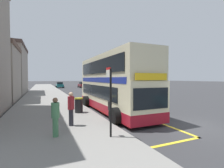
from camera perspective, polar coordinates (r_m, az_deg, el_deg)
ground_plane at (r=38.93m, az=-12.27°, el=-1.93°), size 260.00×260.00×0.00m
pavement_near at (r=38.19m, az=-22.64°, el=-2.00°), size 6.00×76.00×0.14m
double_decker_bus at (r=12.89m, az=-0.08°, el=-0.54°), size 3.18×10.19×4.40m
bus_bay_markings at (r=12.98m, az=-0.34°, el=-9.68°), size 2.85×13.66×0.01m
bus_stop_sign at (r=6.91m, az=-0.70°, el=-4.49°), size 0.09×0.51×2.97m
parked_car_teal_distant at (r=47.51m, az=-18.01°, el=-0.31°), size 2.09×4.20×1.62m
parked_car_maroon_far at (r=46.46m, az=-10.41°, el=-0.30°), size 2.09×4.20×1.62m
pedestrian_waiting_near_sign at (r=8.84m, az=-14.27°, el=-7.98°), size 0.34×0.34×1.77m
pedestrian_further_back at (r=7.41m, az=-19.36°, el=-10.44°), size 0.34×0.34×1.68m
litter_bin at (r=12.13m, az=-11.66°, el=-7.31°), size 0.61×0.61×1.07m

